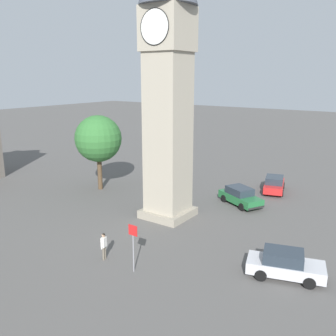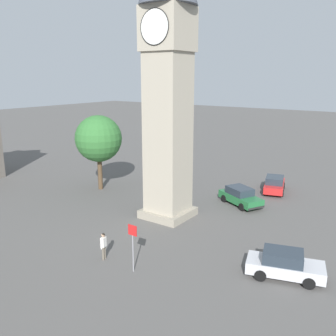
{
  "view_description": "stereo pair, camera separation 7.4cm",
  "coord_description": "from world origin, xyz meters",
  "px_view_note": "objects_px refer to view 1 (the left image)",
  "views": [
    {
      "loc": [
        15.74,
        -22.46,
        10.74
      ],
      "look_at": [
        0.0,
        0.0,
        3.91
      ],
      "focal_mm": 39.62,
      "sensor_mm": 36.0,
      "label": 1
    },
    {
      "loc": [
        15.8,
        -22.41,
        10.74
      ],
      "look_at": [
        0.0,
        0.0,
        3.91
      ],
      "focal_mm": 39.62,
      "sensor_mm": 36.0,
      "label": 2
    }
  ],
  "objects_px": {
    "car_red_corner": "(285,264)",
    "road_sign": "(133,240)",
    "clock_tower": "(168,43)",
    "tree": "(98,139)",
    "car_silver_kerb": "(274,184)",
    "pedestrian": "(104,244)",
    "car_blue_kerb": "(240,196)"
  },
  "relations": [
    {
      "from": "car_blue_kerb",
      "to": "car_red_corner",
      "type": "xyz_separation_m",
      "value": [
        6.94,
        -9.54,
        0.0
      ]
    },
    {
      "from": "clock_tower",
      "to": "pedestrian",
      "type": "distance_m",
      "value": 14.43
    },
    {
      "from": "car_red_corner",
      "to": "pedestrian",
      "type": "relative_size",
      "value": 2.62
    },
    {
      "from": "road_sign",
      "to": "tree",
      "type": "bearing_deg",
      "value": 141.56
    },
    {
      "from": "car_red_corner",
      "to": "clock_tower",
      "type": "bearing_deg",
      "value": 160.02
    },
    {
      "from": "car_blue_kerb",
      "to": "car_silver_kerb",
      "type": "xyz_separation_m",
      "value": [
        1.13,
        5.21,
        0.0
      ]
    },
    {
      "from": "car_blue_kerb",
      "to": "car_red_corner",
      "type": "height_order",
      "value": "same"
    },
    {
      "from": "car_silver_kerb",
      "to": "tree",
      "type": "relative_size",
      "value": 0.62
    },
    {
      "from": "car_silver_kerb",
      "to": "pedestrian",
      "type": "xyz_separation_m",
      "value": [
        -3.71,
        -18.96,
        0.25
      ]
    },
    {
      "from": "clock_tower",
      "to": "tree",
      "type": "bearing_deg",
      "value": 167.49
    },
    {
      "from": "car_red_corner",
      "to": "pedestrian",
      "type": "distance_m",
      "value": 10.41
    },
    {
      "from": "clock_tower",
      "to": "pedestrian",
      "type": "bearing_deg",
      "value": -83.33
    },
    {
      "from": "car_red_corner",
      "to": "road_sign",
      "type": "height_order",
      "value": "road_sign"
    },
    {
      "from": "car_silver_kerb",
      "to": "road_sign",
      "type": "distance_m",
      "value": 19.12
    },
    {
      "from": "car_silver_kerb",
      "to": "tree",
      "type": "height_order",
      "value": "tree"
    },
    {
      "from": "car_blue_kerb",
      "to": "road_sign",
      "type": "xyz_separation_m",
      "value": [
        -0.21,
        -13.83,
        1.14
      ]
    },
    {
      "from": "car_red_corner",
      "to": "tree",
      "type": "relative_size",
      "value": 0.62
    },
    {
      "from": "car_blue_kerb",
      "to": "road_sign",
      "type": "distance_m",
      "value": 13.88
    },
    {
      "from": "car_red_corner",
      "to": "pedestrian",
      "type": "height_order",
      "value": "pedestrian"
    },
    {
      "from": "road_sign",
      "to": "car_silver_kerb",
      "type": "bearing_deg",
      "value": 85.99
    },
    {
      "from": "pedestrian",
      "to": "car_red_corner",
      "type": "bearing_deg",
      "value": 23.86
    },
    {
      "from": "car_blue_kerb",
      "to": "road_sign",
      "type": "relative_size",
      "value": 1.59
    },
    {
      "from": "pedestrian",
      "to": "car_blue_kerb",
      "type": "bearing_deg",
      "value": 79.36
    },
    {
      "from": "clock_tower",
      "to": "car_red_corner",
      "type": "relative_size",
      "value": 4.99
    },
    {
      "from": "clock_tower",
      "to": "tree",
      "type": "xyz_separation_m",
      "value": [
        -9.55,
        2.12,
        -8.02
      ]
    },
    {
      "from": "car_silver_kerb",
      "to": "car_red_corner",
      "type": "xyz_separation_m",
      "value": [
        5.81,
        -14.75,
        0.0
      ]
    },
    {
      "from": "car_blue_kerb",
      "to": "car_silver_kerb",
      "type": "relative_size",
      "value": 1.0
    },
    {
      "from": "clock_tower",
      "to": "car_red_corner",
      "type": "bearing_deg",
      "value": -19.98
    },
    {
      "from": "car_silver_kerb",
      "to": "tree",
      "type": "xyz_separation_m",
      "value": [
        -14.2,
        -8.83,
        4.19
      ]
    },
    {
      "from": "car_silver_kerb",
      "to": "clock_tower",
      "type": "bearing_deg",
      "value": -113.0
    },
    {
      "from": "clock_tower",
      "to": "car_red_corner",
      "type": "height_order",
      "value": "clock_tower"
    },
    {
      "from": "road_sign",
      "to": "clock_tower",
      "type": "bearing_deg",
      "value": 112.28
    }
  ]
}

